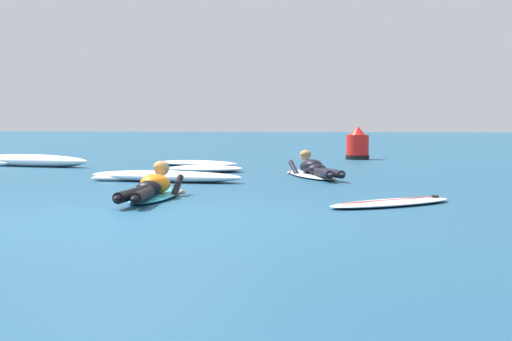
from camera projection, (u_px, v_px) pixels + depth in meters
name	position (u px, v px, depth m)	size (l,w,h in m)	color
ground_plane	(261.00, 166.00, 18.00)	(120.00, 120.00, 0.00)	navy
surfer_near	(152.00, 189.00, 10.14)	(0.58, 2.49, 0.54)	#2DB2D1
surfer_far	(313.00, 170.00, 14.18)	(1.35, 2.66, 0.55)	silver
drifting_surfboard	(392.00, 203.00, 9.46)	(1.79, 1.67, 0.16)	silver
whitewater_front	(30.00, 161.00, 17.68)	(3.18, 1.35, 0.28)	white
whitewater_mid_left	(197.00, 163.00, 17.99)	(2.33, 1.68, 0.12)	white
whitewater_mid_right	(165.00, 177.00, 13.15)	(2.84, 0.99, 0.19)	white
whitewater_back	(206.00, 169.00, 15.80)	(1.55, 1.00, 0.14)	white
channel_marker_buoy	(357.00, 146.00, 21.00)	(0.65, 0.65, 0.92)	red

